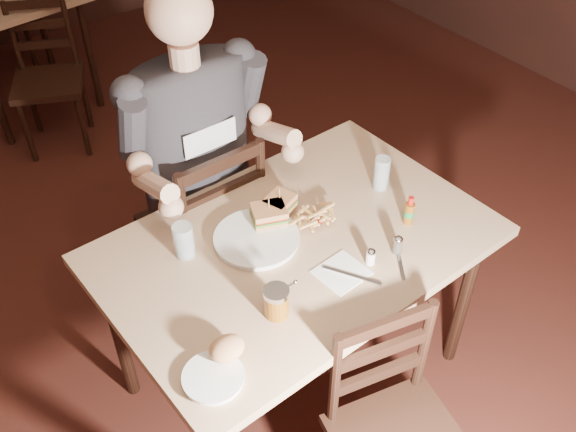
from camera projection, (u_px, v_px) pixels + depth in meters
room_shell at (232, 51)px, 1.92m from camera, size 7.00×7.00×7.00m
main_table at (296, 256)px, 2.26m from camera, size 1.37×0.95×0.77m
bg_table at (5, 7)px, 3.87m from camera, size 0.91×0.91×0.77m
chair_far at (203, 224)px, 2.73m from camera, size 0.45×0.49×0.93m
bg_chair_near at (48, 82)px, 3.71m from camera, size 0.53×0.55×0.84m
diner at (198, 123)px, 2.34m from camera, size 0.62×0.49×1.05m
dinner_plate at (257, 239)px, 2.20m from camera, size 0.30×0.30×0.02m
sandwich_left at (269, 210)px, 2.23m from camera, size 0.14×0.13×0.10m
sandwich_right at (280, 200)px, 2.27m from camera, size 0.13×0.12×0.09m
fries_pile at (313, 214)px, 2.26m from camera, size 0.23×0.17×0.04m
ketchup_dollop at (316, 221)px, 2.25m from camera, size 0.05×0.05×0.01m
glass_left at (184, 241)px, 2.12m from camera, size 0.07×0.07×0.13m
glass_right at (382, 173)px, 2.39m from camera, size 0.06×0.06×0.13m
hot_sauce at (409, 210)px, 2.24m from camera, size 0.04×0.04×0.11m
salt_shaker at (371, 257)px, 2.11m from camera, size 0.03×0.03×0.06m
pepper_shaker at (398, 245)px, 2.15m from camera, size 0.04×0.04×0.06m
syrup_dispenser at (276, 302)px, 1.93m from camera, size 0.09×0.09×0.10m
napkin at (342, 272)px, 2.10m from camera, size 0.17×0.16×0.00m
knife at (352, 275)px, 2.08m from camera, size 0.12×0.18×0.00m
fork at (401, 264)px, 2.12m from camera, size 0.09×0.12×0.00m
side_plate at (213, 378)px, 1.79m from camera, size 0.18×0.18×0.01m
bread_roll at (227, 348)px, 1.82m from camera, size 0.11×0.09×0.06m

